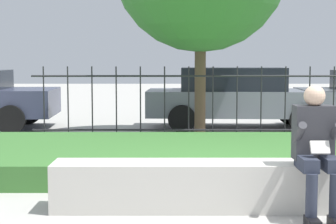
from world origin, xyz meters
name	(u,v)px	position (x,y,z in m)	size (l,w,h in m)	color
ground_plane	(225,209)	(0.00, 0.00, 0.00)	(60.00, 60.00, 0.00)	#B2AFA8
stone_bench	(192,188)	(-0.34, 0.00, 0.22)	(2.86, 0.50, 0.49)	beige
person_seated_reader	(316,145)	(0.85, -0.29, 0.72)	(0.42, 0.73, 1.29)	black
grass_berm	(209,157)	(0.00, 2.26, 0.16)	(8.05, 3.11, 0.31)	#3D7533
iron_fence	(201,104)	(0.00, 4.31, 0.74)	(6.05, 0.03, 1.42)	#232326
car_parked_center	(238,96)	(0.97, 6.86, 0.72)	(4.18, 1.96, 1.37)	slate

